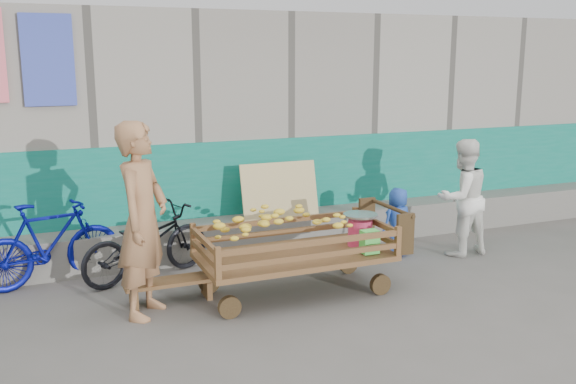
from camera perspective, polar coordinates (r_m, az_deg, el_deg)
name	(u,v)px	position (r m, az deg, el deg)	size (l,w,h in m)	color
ground	(337,319)	(6.21, 4.36, -11.22)	(80.00, 80.00, 0.00)	#57564F
building_wall	(215,124)	(9.55, -6.52, 6.02)	(12.00, 3.50, 3.00)	gray
banana_cart	(291,237)	(6.61, 0.30, -4.00)	(2.16, 0.99, 0.92)	brown
bench	(171,285)	(6.66, -10.39, -8.18)	(0.93, 0.28, 0.23)	brown
vendor_man	(143,220)	(6.17, -12.79, -2.46)	(0.68, 0.45, 1.87)	#9F6D46
woman	(462,197)	(8.22, 15.23, -0.47)	(0.71, 0.55, 1.46)	white
child	(398,222)	(8.06, 9.71, -2.65)	(0.42, 0.27, 0.86)	#2044A1
bicycle_dark	(146,243)	(7.32, -12.48, -4.42)	(0.55, 1.57, 0.83)	black
bicycle_blue	(50,243)	(7.41, -20.41, -4.30)	(0.43, 1.54, 0.93)	#090F85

